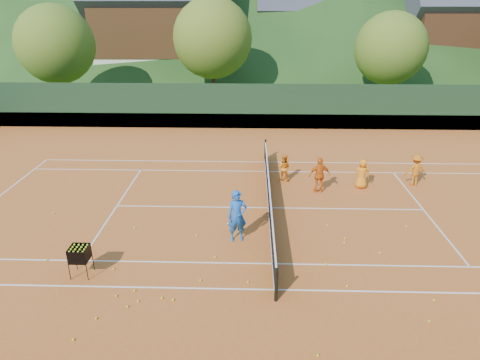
{
  "coord_description": "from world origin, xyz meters",
  "views": [
    {
      "loc": [
        -0.75,
        -16.02,
        8.02
      ],
      "look_at": [
        -1.21,
        0.0,
        1.27
      ],
      "focal_mm": 32.0,
      "sensor_mm": 36.0,
      "label": 1
    }
  ],
  "objects_px": {
    "ball_hopper": "(79,254)",
    "chalet_left": "(162,25)",
    "tennis_net": "(269,197)",
    "chalet_right": "(459,30)",
    "student_a": "(284,168)",
    "student_b": "(320,175)",
    "student_c": "(362,174)",
    "chalet_mid": "(314,30)",
    "coach": "(237,216)",
    "student_d": "(415,170)"
  },
  "relations": [
    {
      "from": "chalet_mid",
      "to": "chalet_left",
      "type": "bearing_deg",
      "value": -165.96
    },
    {
      "from": "student_c",
      "to": "ball_hopper",
      "type": "height_order",
      "value": "student_c"
    },
    {
      "from": "coach",
      "to": "student_a",
      "type": "relative_size",
      "value": 1.47
    },
    {
      "from": "student_d",
      "to": "chalet_right",
      "type": "bearing_deg",
      "value": -124.86
    },
    {
      "from": "student_a",
      "to": "ball_hopper",
      "type": "height_order",
      "value": "student_a"
    },
    {
      "from": "student_d",
      "to": "ball_hopper",
      "type": "relative_size",
      "value": 1.5
    },
    {
      "from": "coach",
      "to": "student_a",
      "type": "distance_m",
      "value": 5.96
    },
    {
      "from": "coach",
      "to": "student_b",
      "type": "relative_size",
      "value": 1.17
    },
    {
      "from": "student_d",
      "to": "chalet_mid",
      "type": "relative_size",
      "value": 0.12
    },
    {
      "from": "student_b",
      "to": "chalet_mid",
      "type": "bearing_deg",
      "value": -103.97
    },
    {
      "from": "tennis_net",
      "to": "chalet_right",
      "type": "relative_size",
      "value": 1.01
    },
    {
      "from": "student_a",
      "to": "student_b",
      "type": "height_order",
      "value": "student_b"
    },
    {
      "from": "ball_hopper",
      "to": "coach",
      "type": "bearing_deg",
      "value": 25.38
    },
    {
      "from": "student_b",
      "to": "tennis_net",
      "type": "bearing_deg",
      "value": 28.59
    },
    {
      "from": "chalet_right",
      "to": "student_a",
      "type": "bearing_deg",
      "value": -125.41
    },
    {
      "from": "student_b",
      "to": "chalet_mid",
      "type": "distance_m",
      "value": 32.81
    },
    {
      "from": "student_c",
      "to": "ball_hopper",
      "type": "xyz_separation_m",
      "value": [
        -10.35,
        -7.08,
        0.05
      ]
    },
    {
      "from": "student_a",
      "to": "tennis_net",
      "type": "relative_size",
      "value": 0.11
    },
    {
      "from": "student_d",
      "to": "chalet_right",
      "type": "relative_size",
      "value": 0.13
    },
    {
      "from": "student_b",
      "to": "student_c",
      "type": "height_order",
      "value": "student_b"
    },
    {
      "from": "student_a",
      "to": "chalet_right",
      "type": "relative_size",
      "value": 0.11
    },
    {
      "from": "student_c",
      "to": "student_a",
      "type": "bearing_deg",
      "value": -5.77
    },
    {
      "from": "ball_hopper",
      "to": "student_b",
      "type": "bearing_deg",
      "value": 38.17
    },
    {
      "from": "student_a",
      "to": "student_c",
      "type": "distance_m",
      "value": 3.6
    },
    {
      "from": "student_d",
      "to": "chalet_mid",
      "type": "xyz_separation_m",
      "value": [
        -0.86,
        31.37,
        4.22
      ]
    },
    {
      "from": "student_d",
      "to": "chalet_right",
      "type": "distance_m",
      "value": 30.69
    },
    {
      "from": "coach",
      "to": "student_d",
      "type": "height_order",
      "value": "coach"
    },
    {
      "from": "coach",
      "to": "student_a",
      "type": "xyz_separation_m",
      "value": [
        2.03,
        5.6,
        -0.31
      ]
    },
    {
      "from": "tennis_net",
      "to": "chalet_mid",
      "type": "bearing_deg",
      "value": 79.99
    },
    {
      "from": "student_a",
      "to": "chalet_right",
      "type": "distance_m",
      "value": 33.45
    },
    {
      "from": "student_b",
      "to": "student_c",
      "type": "xyz_separation_m",
      "value": [
        2.01,
        0.53,
        -0.12
      ]
    },
    {
      "from": "student_b",
      "to": "coach",
      "type": "bearing_deg",
      "value": 43.02
    },
    {
      "from": "chalet_mid",
      "to": "tennis_net",
      "type": "bearing_deg",
      "value": -100.01
    },
    {
      "from": "chalet_right",
      "to": "student_d",
      "type": "bearing_deg",
      "value": -115.64
    },
    {
      "from": "coach",
      "to": "ball_hopper",
      "type": "distance_m",
      "value": 5.32
    },
    {
      "from": "student_a",
      "to": "student_b",
      "type": "xyz_separation_m",
      "value": [
        1.49,
        -1.32,
        0.17
      ]
    },
    {
      "from": "coach",
      "to": "ball_hopper",
      "type": "relative_size",
      "value": 1.92
    },
    {
      "from": "coach",
      "to": "student_d",
      "type": "relative_size",
      "value": 1.28
    },
    {
      "from": "student_c",
      "to": "chalet_mid",
      "type": "height_order",
      "value": "chalet_mid"
    },
    {
      "from": "coach",
      "to": "student_d",
      "type": "xyz_separation_m",
      "value": [
        8.1,
        5.24,
        -0.21
      ]
    },
    {
      "from": "tennis_net",
      "to": "chalet_right",
      "type": "xyz_separation_m",
      "value": [
        20.0,
        30.0,
        4.74
      ]
    },
    {
      "from": "student_b",
      "to": "ball_hopper",
      "type": "height_order",
      "value": "student_b"
    },
    {
      "from": "ball_hopper",
      "to": "chalet_left",
      "type": "relative_size",
      "value": 0.07
    },
    {
      "from": "student_c",
      "to": "student_b",
      "type": "bearing_deg",
      "value": 21.7
    },
    {
      "from": "student_c",
      "to": "chalet_left",
      "type": "distance_m",
      "value": 31.66
    },
    {
      "from": "tennis_net",
      "to": "chalet_left",
      "type": "xyz_separation_m",
      "value": [
        -10.0,
        30.0,
        5.13
      ]
    },
    {
      "from": "student_a",
      "to": "ball_hopper",
      "type": "xyz_separation_m",
      "value": [
        -6.84,
        -7.88,
        0.09
      ]
    },
    {
      "from": "student_b",
      "to": "chalet_mid",
      "type": "height_order",
      "value": "chalet_mid"
    },
    {
      "from": "student_d",
      "to": "chalet_mid",
      "type": "bearing_deg",
      "value": -97.64
    },
    {
      "from": "ball_hopper",
      "to": "student_d",
      "type": "bearing_deg",
      "value": 30.22
    }
  ]
}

